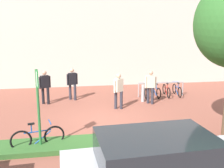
% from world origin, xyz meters
% --- Properties ---
extents(ground_plane, '(60.00, 60.00, 0.00)m').
position_xyz_m(ground_plane, '(0.00, 0.00, 0.00)').
color(ground_plane, brown).
extents(building_facade, '(28.00, 1.20, 10.00)m').
position_xyz_m(building_facade, '(0.00, 7.63, 5.00)').
color(building_facade, beige).
rests_on(building_facade, ground).
extents(planter_strip, '(7.00, 1.10, 0.16)m').
position_xyz_m(planter_strip, '(-0.41, -2.18, 0.08)').
color(planter_strip, '#336028').
rests_on(planter_strip, ground).
extents(parking_sign_post, '(0.13, 0.35, 2.54)m').
position_xyz_m(parking_sign_post, '(-2.45, -2.18, 1.65)').
color(parking_sign_post, '#2D7238').
rests_on(parking_sign_post, ground).
extents(bike_at_sign, '(1.65, 0.52, 0.86)m').
position_xyz_m(bike_at_sign, '(-2.52, -2.08, 0.35)').
color(bike_at_sign, black).
rests_on(bike_at_sign, ground).
extents(bike_rack_cluster, '(2.66, 1.59, 0.83)m').
position_xyz_m(bike_rack_cluster, '(3.64, 3.56, 0.35)').
color(bike_rack_cluster, '#99999E').
rests_on(bike_rack_cluster, ground).
extents(bollard_steel, '(0.16, 0.16, 0.90)m').
position_xyz_m(bollard_steel, '(2.30, 2.62, 0.45)').
color(bollard_steel, '#ADADB2').
rests_on(bollard_steel, ground).
extents(person_suited_navy, '(0.58, 0.36, 1.72)m').
position_xyz_m(person_suited_navy, '(-1.33, 3.63, 0.98)').
color(person_suited_navy, '#2D2D38').
rests_on(person_suited_navy, ground).
extents(person_shirt_white, '(0.61, 0.34, 1.72)m').
position_xyz_m(person_shirt_white, '(2.56, 2.19, 0.98)').
color(person_shirt_white, '#2D2D38').
rests_on(person_shirt_white, ground).
extents(person_suited_dark, '(0.55, 0.40, 1.72)m').
position_xyz_m(person_suited_dark, '(-2.71, 3.04, 0.98)').
color(person_suited_dark, black).
rests_on(person_suited_dark, ground).
extents(person_casual_tan, '(0.52, 0.42, 1.72)m').
position_xyz_m(person_casual_tan, '(0.79, 1.59, 0.98)').
color(person_casual_tan, '#2D2D38').
rests_on(person_casual_tan, ground).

